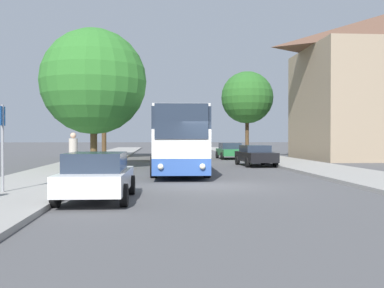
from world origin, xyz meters
The scene contains 12 objects.
ground_plane centered at (0.00, 0.00, 0.00)m, with size 300.00×300.00×0.00m, color #4C4C4F.
sidewalk_left centered at (-7.00, 0.00, 0.07)m, with size 4.00×120.00×0.15m, color gray.
bus_front centered at (-1.10, 6.86, 1.74)m, with size 2.97×11.40×3.25m.
bus_middle centered at (-1.03, 22.40, 1.82)m, with size 2.89×11.92×3.41m.
parked_car_left_curb centered at (-4.00, -3.68, 0.74)m, with size 2.06×4.20×1.41m.
parked_car_right_near centered at (4.05, 11.60, 0.72)m, with size 2.12×4.52×1.34m.
parked_car_right_far centered at (3.92, 21.04, 0.72)m, with size 2.12×4.20×1.38m.
bus_stop_sign centered at (-7.05, -2.58, 1.83)m, with size 0.08×0.45×2.72m.
pedestrian_waiting_far centered at (-5.76, 2.14, 1.12)m, with size 0.36×0.36×1.90m.
tree_left_near centered at (-5.98, 9.66, 5.10)m, with size 6.15×6.15×8.03m.
tree_left_far centered at (-6.93, 22.68, 6.51)m, with size 5.88×5.88×9.32m.
tree_right_near centered at (7.38, 30.94, 6.14)m, with size 5.61×5.61×8.81m.
Camera 1 is at (-2.22, -16.93, 1.85)m, focal length 42.00 mm.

